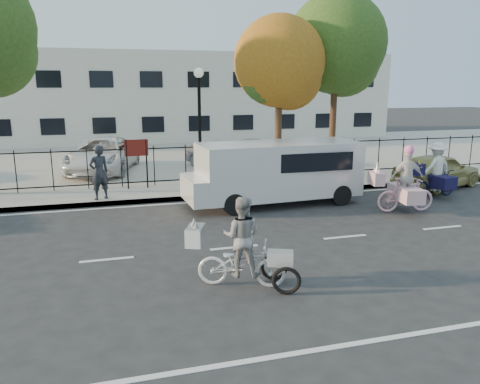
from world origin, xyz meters
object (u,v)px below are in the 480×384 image
object	(u,v)px
unicorn_bike	(405,188)
gold_sedan	(437,171)
lamppost	(199,106)
zebra_trike	(242,252)
bull_bike	(435,175)
lot_car_d	(257,153)
lot_car_c	(217,156)
white_van	(276,170)
pedestrian	(99,172)
lot_car_b	(103,155)

from	to	relation	value
unicorn_bike	gold_sedan	xyz separation A→B (m)	(3.26, 2.65, -0.09)
lamppost	zebra_trike	xyz separation A→B (m)	(-0.93, -8.96, -2.41)
bull_bike	lot_car_d	distance (m)	8.04
lamppost	bull_bike	bearing A→B (deg)	-25.22
zebra_trike	lot_car_c	xyz separation A→B (m)	(2.32, 12.24, 0.04)
white_van	lamppost	bearing A→B (deg)	119.55
lamppost	gold_sedan	xyz separation A→B (m)	(8.71, -2.39, -2.43)
pedestrian	lamppost	bearing A→B (deg)	175.97
lamppost	lot_car_b	xyz separation A→B (m)	(-3.59, 3.99, -2.22)
lamppost	white_van	distance (m)	4.08
lamppost	unicorn_bike	world-z (taller)	lamppost
pedestrian	bull_bike	bearing A→B (deg)	144.05
lot_car_d	gold_sedan	bearing A→B (deg)	-47.73
gold_sedan	lot_car_b	xyz separation A→B (m)	(-12.30, 6.38, 0.21)
lamppost	bull_bike	xyz separation A→B (m)	(7.65, -3.60, -2.34)
lamppost	gold_sedan	world-z (taller)	lamppost
lamppost	lot_car_b	size ratio (longest dim) A/B	0.82
gold_sedan	pedestrian	world-z (taller)	pedestrian
lot_car_c	lot_car_d	bearing A→B (deg)	-26.84
pedestrian	lot_car_b	distance (m)	5.40
unicorn_bike	white_van	distance (m)	4.08
lamppost	lot_car_b	bearing A→B (deg)	131.97
unicorn_bike	lot_car_c	distance (m)	9.26
bull_bike	white_van	xyz separation A→B (m)	(-5.71, 0.60, 0.35)
white_van	lot_car_d	size ratio (longest dim) A/B	1.49
zebra_trike	lot_car_b	bearing A→B (deg)	33.32
lot_car_c	lot_car_d	world-z (taller)	lot_car_d
white_van	lot_car_c	size ratio (longest dim) A/B	1.65
bull_bike	pedestrian	world-z (taller)	pedestrian
white_van	unicorn_bike	bearing A→B (deg)	-33.55
lot_car_b	bull_bike	bearing A→B (deg)	-20.32
lot_car_b	gold_sedan	bearing A→B (deg)	-13.70
lot_car_d	unicorn_bike	bearing A→B (deg)	-77.42
bull_bike	gold_sedan	distance (m)	1.61
bull_bike	lot_car_c	size ratio (longest dim) A/B	0.60
unicorn_bike	lot_car_c	world-z (taller)	unicorn_bike
lot_car_b	lot_car_c	bearing A→B (deg)	5.60
lot_car_b	unicorn_bike	bearing A→B (deg)	-31.27
lamppost	lot_car_d	xyz separation A→B (m)	(3.24, 3.11, -2.29)
pedestrian	lot_car_d	world-z (taller)	pedestrian
lot_car_d	bull_bike	bearing A→B (deg)	-59.26
unicorn_bike	lot_car_c	bearing A→B (deg)	34.95
bull_bike	lot_car_d	size ratio (longest dim) A/B	0.54
lamppost	pedestrian	xyz separation A→B (m)	(-3.66, -1.40, -2.05)
unicorn_bike	lot_car_b	bearing A→B (deg)	53.97
zebra_trike	unicorn_bike	bearing A→B (deg)	-36.73
white_van	pedestrian	size ratio (longest dim) A/B	3.22
gold_sedan	lot_car_d	xyz separation A→B (m)	(-5.47, 5.50, 0.14)
zebra_trike	lot_car_c	distance (m)	12.46
white_van	gold_sedan	bearing A→B (deg)	1.83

